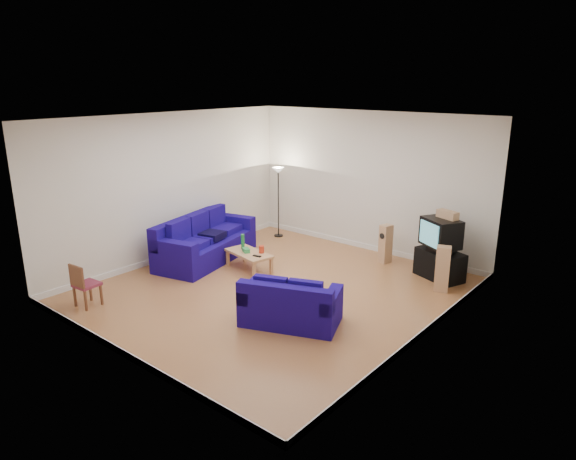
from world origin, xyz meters
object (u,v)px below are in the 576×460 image
Objects in this scene: sofa_loveseat at (290,307)px; sofa_three_seat at (204,244)px; coffee_table at (249,255)px; television at (441,233)px; tv_stand at (440,265)px.

sofa_three_seat is at bearing 138.59° from sofa_loveseat.
sofa_loveseat is at bearing -31.49° from coffee_table.
sofa_three_seat is at bearing -123.40° from television.
coffee_table is at bearing -117.56° from television.
television is (3.26, 2.04, 0.63)m from coffee_table.
tv_stand is at bearing 110.09° from television.
sofa_loveseat is 1.88× the size of tv_stand.
coffee_table is (-2.24, 1.37, 0.04)m from sofa_loveseat.
sofa_three_seat reaches higher than coffee_table.
sofa_loveseat is 1.54× the size of coffee_table.
coffee_table is at bearing 84.18° from sofa_three_seat.
tv_stand is (1.03, 3.47, -0.01)m from sofa_loveseat.
sofa_loveseat reaches higher than coffee_table.
tv_stand is at bearing 103.25° from sofa_three_seat.
coffee_table is 1.29× the size of television.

